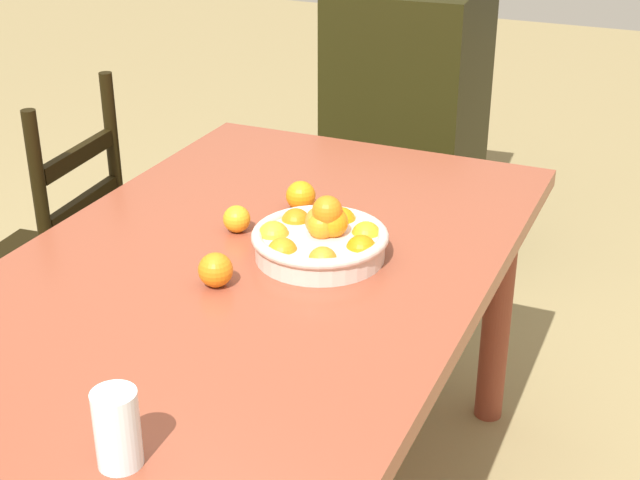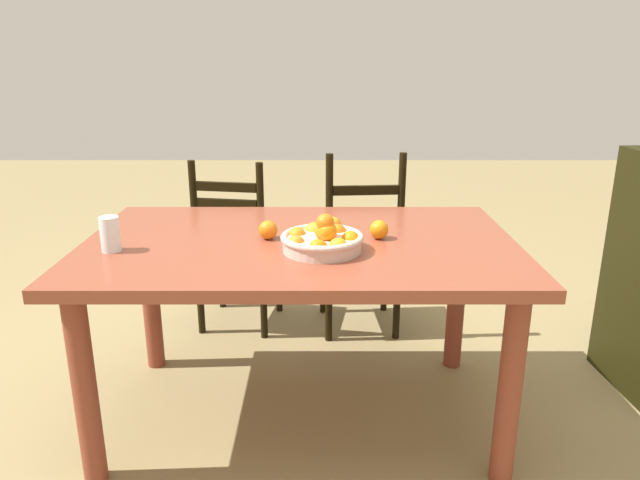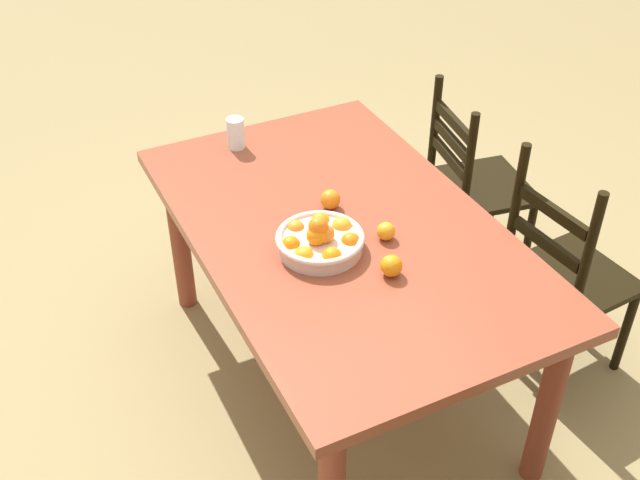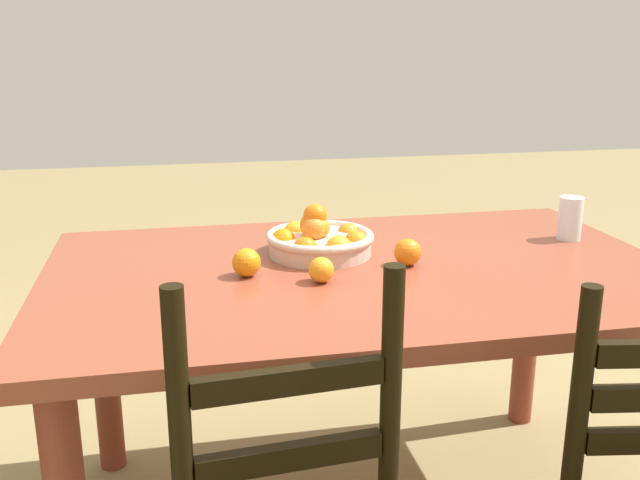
{
  "view_description": "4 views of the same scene",
  "coord_description": "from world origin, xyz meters",
  "px_view_note": "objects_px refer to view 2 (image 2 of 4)",
  "views": [
    {
      "loc": [
        -1.54,
        -0.84,
        1.63
      ],
      "look_at": [
        0.08,
        -0.13,
        0.79
      ],
      "focal_mm": 52.08,
      "sensor_mm": 36.0,
      "label": 1
    },
    {
      "loc": [
        0.08,
        -2.09,
        1.41
      ],
      "look_at": [
        0.08,
        -0.13,
        0.79
      ],
      "focal_mm": 33.1,
      "sensor_mm": 36.0,
      "label": 2
    },
    {
      "loc": [
        1.91,
        -1.03,
        2.33
      ],
      "look_at": [
        0.08,
        -0.13,
        0.79
      ],
      "focal_mm": 44.17,
      "sensor_mm": 36.0,
      "label": 3
    },
    {
      "loc": [
        0.45,
        1.67,
        1.31
      ],
      "look_at": [
        0.08,
        -0.13,
        0.79
      ],
      "focal_mm": 39.68,
      "sensor_mm": 36.0,
      "label": 4
    }
  ],
  "objects_px": {
    "drinking_glass": "(108,234)",
    "chair_by_cabinet": "(235,246)",
    "orange_loose_2": "(331,225)",
    "orange_loose_0": "(377,230)",
    "dining_table": "(298,265)",
    "chair_near_window": "(358,251)",
    "fruit_bowl": "(321,240)",
    "orange_loose_1": "(266,230)"
  },
  "relations": [
    {
      "from": "chair_near_window",
      "to": "chair_by_cabinet",
      "type": "relative_size",
      "value": 1.05
    },
    {
      "from": "chair_near_window",
      "to": "chair_by_cabinet",
      "type": "xyz_separation_m",
      "value": [
        -0.64,
        0.04,
        0.02
      ]
    },
    {
      "from": "drinking_glass",
      "to": "chair_by_cabinet",
      "type": "bearing_deg",
      "value": 72.77
    },
    {
      "from": "chair_by_cabinet",
      "to": "orange_loose_0",
      "type": "bearing_deg",
      "value": 138.33
    },
    {
      "from": "orange_loose_2",
      "to": "drinking_glass",
      "type": "relative_size",
      "value": 0.5
    },
    {
      "from": "orange_loose_2",
      "to": "drinking_glass",
      "type": "distance_m",
      "value": 0.82
    },
    {
      "from": "orange_loose_0",
      "to": "orange_loose_1",
      "type": "distance_m",
      "value": 0.41
    },
    {
      "from": "chair_by_cabinet",
      "to": "dining_table",
      "type": "bearing_deg",
      "value": 122.91
    },
    {
      "from": "dining_table",
      "to": "chair_near_window",
      "type": "distance_m",
      "value": 0.87
    },
    {
      "from": "fruit_bowl",
      "to": "drinking_glass",
      "type": "relative_size",
      "value": 2.35
    },
    {
      "from": "fruit_bowl",
      "to": "orange_loose_1",
      "type": "relative_size",
      "value": 4.15
    },
    {
      "from": "chair_near_window",
      "to": "fruit_bowl",
      "type": "bearing_deg",
      "value": 73.3
    },
    {
      "from": "chair_by_cabinet",
      "to": "orange_loose_0",
      "type": "xyz_separation_m",
      "value": [
        0.66,
        -0.81,
        0.33
      ]
    },
    {
      "from": "dining_table",
      "to": "fruit_bowl",
      "type": "bearing_deg",
      "value": -56.5
    },
    {
      "from": "orange_loose_0",
      "to": "drinking_glass",
      "type": "height_order",
      "value": "drinking_glass"
    },
    {
      "from": "chair_by_cabinet",
      "to": "drinking_glass",
      "type": "relative_size",
      "value": 7.36
    },
    {
      "from": "chair_near_window",
      "to": "orange_loose_2",
      "type": "distance_m",
      "value": 0.79
    },
    {
      "from": "chair_by_cabinet",
      "to": "orange_loose_2",
      "type": "xyz_separation_m",
      "value": [
        0.49,
        -0.73,
        0.33
      ]
    },
    {
      "from": "chair_near_window",
      "to": "fruit_bowl",
      "type": "distance_m",
      "value": 1.0
    },
    {
      "from": "fruit_bowl",
      "to": "orange_loose_2",
      "type": "bearing_deg",
      "value": 79.61
    },
    {
      "from": "dining_table",
      "to": "orange_loose_0",
      "type": "xyz_separation_m",
      "value": [
        0.3,
        0.02,
        0.13
      ]
    },
    {
      "from": "chair_near_window",
      "to": "orange_loose_1",
      "type": "distance_m",
      "value": 0.94
    },
    {
      "from": "chair_by_cabinet",
      "to": "fruit_bowl",
      "type": "relative_size",
      "value": 3.13
    },
    {
      "from": "chair_by_cabinet",
      "to": "drinking_glass",
      "type": "distance_m",
      "value": 1.07
    },
    {
      "from": "fruit_bowl",
      "to": "drinking_glass",
      "type": "height_order",
      "value": "fruit_bowl"
    },
    {
      "from": "chair_by_cabinet",
      "to": "drinking_glass",
      "type": "xyz_separation_m",
      "value": [
        -0.3,
        -0.96,
        0.36
      ]
    },
    {
      "from": "dining_table",
      "to": "orange_loose_2",
      "type": "bearing_deg",
      "value": 37.37
    },
    {
      "from": "orange_loose_1",
      "to": "chair_by_cabinet",
      "type": "bearing_deg",
      "value": 106.47
    },
    {
      "from": "orange_loose_0",
      "to": "orange_loose_2",
      "type": "relative_size",
      "value": 1.14
    },
    {
      "from": "dining_table",
      "to": "orange_loose_1",
      "type": "height_order",
      "value": "orange_loose_1"
    },
    {
      "from": "fruit_bowl",
      "to": "chair_near_window",
      "type": "bearing_deg",
      "value": 77.75
    },
    {
      "from": "dining_table",
      "to": "orange_loose_1",
      "type": "distance_m",
      "value": 0.18
    },
    {
      "from": "chair_near_window",
      "to": "orange_loose_0",
      "type": "relative_size",
      "value": 13.63
    },
    {
      "from": "fruit_bowl",
      "to": "dining_table",
      "type": "bearing_deg",
      "value": 123.5
    },
    {
      "from": "chair_by_cabinet",
      "to": "chair_near_window",
      "type": "bearing_deg",
      "value": -174.06
    },
    {
      "from": "dining_table",
      "to": "drinking_glass",
      "type": "relative_size",
      "value": 12.84
    },
    {
      "from": "dining_table",
      "to": "chair_near_window",
      "type": "bearing_deg",
      "value": 70.25
    },
    {
      "from": "dining_table",
      "to": "orange_loose_1",
      "type": "bearing_deg",
      "value": 173.95
    },
    {
      "from": "fruit_bowl",
      "to": "orange_loose_0",
      "type": "bearing_deg",
      "value": 34.11
    },
    {
      "from": "orange_loose_1",
      "to": "orange_loose_2",
      "type": "relative_size",
      "value": 1.14
    },
    {
      "from": "chair_near_window",
      "to": "orange_loose_0",
      "type": "height_order",
      "value": "chair_near_window"
    },
    {
      "from": "chair_by_cabinet",
      "to": "orange_loose_2",
      "type": "distance_m",
      "value": 0.94
    }
  ]
}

